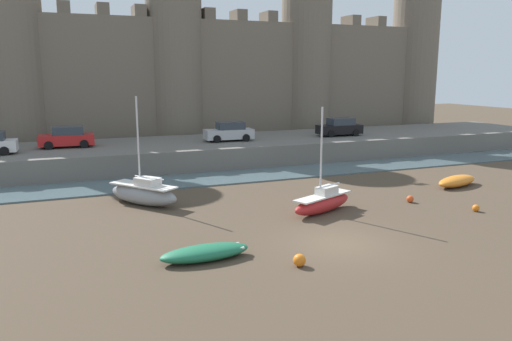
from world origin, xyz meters
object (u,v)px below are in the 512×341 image
object	(u,v)px
car_quay_east	(229,132)
mooring_buoy_mid_mud	(299,260)
rowboat_foreground_centre	(457,181)
car_quay_west	(67,137)
mooring_buoy_near_shore	(476,208)
car_quay_centre_west	(340,127)
sailboat_midflat_left	(144,193)
sailboat_foreground_right	(323,202)
rowboat_midflat_right	(205,252)
mooring_buoy_off_centre	(410,199)

from	to	relation	value
car_quay_east	mooring_buoy_mid_mud	bearing A→B (deg)	-102.30
rowboat_foreground_centre	car_quay_west	xyz separation A→B (m)	(-23.88, 16.04, 2.15)
mooring_buoy_near_shore	mooring_buoy_mid_mud	bearing A→B (deg)	-164.42
car_quay_east	car_quay_west	distance (m)	12.98
rowboat_foreground_centre	car_quay_centre_west	size ratio (longest dim) A/B	0.96
sailboat_midflat_left	car_quay_centre_west	world-z (taller)	sailboat_midflat_left
sailboat_midflat_left	mooring_buoy_near_shore	distance (m)	18.53
mooring_buoy_near_shore	car_quay_centre_west	xyz separation A→B (m)	(3.26, 19.75, 2.33)
mooring_buoy_near_shore	car_quay_west	distance (m)	29.48
car_quay_centre_west	car_quay_west	size ratio (longest dim) A/B	1.00
sailboat_foreground_right	rowboat_midflat_right	size ratio (longest dim) A/B	1.52
sailboat_midflat_left	mooring_buoy_mid_mud	world-z (taller)	sailboat_midflat_left
mooring_buoy_off_centre	car_quay_centre_west	world-z (taller)	car_quay_centre_west
car_quay_centre_west	rowboat_foreground_centre	bearing A→B (deg)	-88.76
car_quay_west	rowboat_foreground_centre	bearing A→B (deg)	-33.89
rowboat_midflat_right	car_quay_west	size ratio (longest dim) A/B	0.90
mooring_buoy_off_centre	sailboat_midflat_left	bearing A→B (deg)	160.10
mooring_buoy_off_centre	car_quay_east	distance (m)	18.11
car_quay_east	sailboat_midflat_left	bearing A→B (deg)	-127.82
car_quay_west	car_quay_centre_west	bearing A→B (deg)	-3.64
sailboat_foreground_right	rowboat_foreground_centre	world-z (taller)	sailboat_foreground_right
rowboat_foreground_centre	car_quay_west	bearing A→B (deg)	146.11
car_quay_west	mooring_buoy_off_centre	bearing A→B (deg)	-45.13
rowboat_foreground_centre	car_quay_west	distance (m)	28.85
sailboat_foreground_right	car_quay_west	bearing A→B (deg)	124.35
car_quay_west	mooring_buoy_mid_mud	bearing A→B (deg)	-72.53
rowboat_foreground_centre	mooring_buoy_near_shore	distance (m)	6.32
car_quay_east	mooring_buoy_off_centre	bearing A→B (deg)	-72.81
rowboat_foreground_centre	rowboat_midflat_right	distance (m)	20.44
rowboat_midflat_right	car_quay_east	size ratio (longest dim) A/B	0.90
car_quay_west	mooring_buoy_near_shore	bearing A→B (deg)	-46.29
rowboat_foreground_centre	car_quay_centre_west	bearing A→B (deg)	91.24
sailboat_foreground_right	mooring_buoy_off_centre	world-z (taller)	sailboat_foreground_right
rowboat_foreground_centre	mooring_buoy_mid_mud	xyz separation A→B (m)	(-16.10, -8.69, -0.13)
rowboat_midflat_right	mooring_buoy_off_centre	world-z (taller)	rowboat_midflat_right
rowboat_foreground_centre	sailboat_foreground_right	bearing A→B (deg)	-169.10
mooring_buoy_mid_mud	mooring_buoy_off_centre	bearing A→B (deg)	31.56
car_quay_east	car_quay_west	xyz separation A→B (m)	(-12.93, 1.16, 0.00)
mooring_buoy_mid_mud	mooring_buoy_near_shore	distance (m)	13.00
mooring_buoy_near_shore	mooring_buoy_off_centre	world-z (taller)	mooring_buoy_off_centre
mooring_buoy_off_centre	car_quay_east	xyz separation A→B (m)	(-5.31, 17.16, 2.32)
sailboat_foreground_right	car_quay_east	distance (m)	17.20
sailboat_midflat_left	car_quay_centre_west	bearing A→B (deg)	30.18
sailboat_midflat_left	car_quay_centre_west	distance (m)	23.06
sailboat_foreground_right	car_quay_east	xyz separation A→B (m)	(0.46, 17.08, 1.95)
car_quay_centre_west	sailboat_midflat_left	bearing A→B (deg)	-149.82
sailboat_foreground_right	rowboat_midflat_right	xyz separation A→B (m)	(-7.91, -4.46, -0.26)
mooring_buoy_mid_mud	mooring_buoy_off_centre	world-z (taller)	mooring_buoy_mid_mud
rowboat_foreground_centre	rowboat_midflat_right	xyz separation A→B (m)	(-19.33, -6.66, -0.06)
rowboat_midflat_right	mooring_buoy_near_shore	xyz separation A→B (m)	(15.75, 1.45, -0.13)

